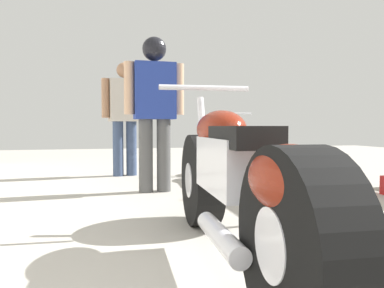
# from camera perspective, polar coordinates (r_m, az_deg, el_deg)

# --- Properties ---
(ground_plane) EXTENTS (16.50, 16.50, 0.00)m
(ground_plane) POSITION_cam_1_polar(r_m,az_deg,el_deg) (3.70, -0.40, -8.11)
(ground_plane) COLOR #A8A399
(motorcycle_maroon_cruiser) EXTENTS (0.62, 2.09, 0.97)m
(motorcycle_maroon_cruiser) POSITION_cam_1_polar(r_m,az_deg,el_deg) (1.87, 6.51, -5.98)
(motorcycle_maroon_cruiser) COLOR black
(motorcycle_maroon_cruiser) RESTS_ON ground_plane
(motorcycle_black_naked) EXTENTS (0.57, 1.92, 0.89)m
(motorcycle_black_naked) POSITION_cam_1_polar(r_m,az_deg,el_deg) (4.76, 8.22, -1.29)
(motorcycle_black_naked) COLOR black
(motorcycle_black_naked) RESTS_ON ground_plane
(mechanic_in_blue) EXTENTS (0.64, 0.30, 1.59)m
(mechanic_in_blue) POSITION_cam_1_polar(r_m,az_deg,el_deg) (5.29, -10.38, 4.88)
(mechanic_in_blue) COLOR #384766
(mechanic_in_blue) RESTS_ON ground_plane
(mechanic_with_helmet) EXTENTS (0.64, 0.25, 1.64)m
(mechanic_with_helmet) POSITION_cam_1_polar(r_m,az_deg,el_deg) (3.95, -5.81, 6.84)
(mechanic_with_helmet) COLOR #4C4C4C
(mechanic_with_helmet) RESTS_ON ground_plane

